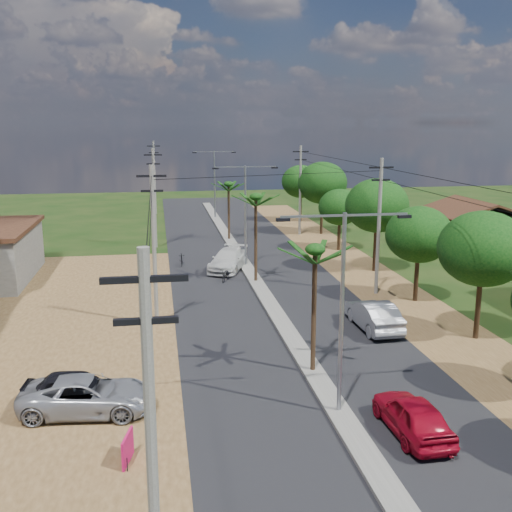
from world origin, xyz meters
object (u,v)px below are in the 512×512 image
(car_silver_mid, at_px, (373,315))
(roadside_sign, at_px, (128,449))
(car_red_near, at_px, (412,416))
(car_white_far, at_px, (228,260))
(car_parked_silver, at_px, (88,396))
(car_parked_dark, at_px, (77,390))

(car_silver_mid, relative_size, roadside_sign, 3.99)
(car_red_near, xyz_separation_m, car_white_far, (-3.69, 26.04, 0.06))
(car_parked_silver, height_order, car_parked_dark, car_parked_dark)
(car_parked_silver, distance_m, car_parked_dark, 0.82)
(roadside_sign, bearing_deg, car_parked_silver, 126.30)
(roadside_sign, bearing_deg, car_white_far, 88.71)
(car_red_near, height_order, car_white_far, car_white_far)
(car_silver_mid, distance_m, car_white_far, 16.15)
(car_parked_silver, bearing_deg, roadside_sign, -150.23)
(car_parked_dark, height_order, roadside_sign, car_parked_dark)
(car_white_far, distance_m, car_parked_silver, 23.86)
(car_red_near, bearing_deg, car_parked_silver, -18.84)
(car_white_far, xyz_separation_m, roadside_sign, (-6.50, -26.26, -0.27))
(car_silver_mid, relative_size, car_parked_dark, 1.16)
(car_white_far, bearing_deg, car_silver_mid, -45.52)
(car_parked_dark, bearing_deg, car_silver_mid, -59.72)
(car_silver_mid, xyz_separation_m, roadside_sign, (-12.82, -11.40, -0.30))
(car_parked_dark, relative_size, roadside_sign, 3.44)
(car_silver_mid, xyz_separation_m, car_white_far, (-6.32, 14.86, -0.02))
(car_silver_mid, bearing_deg, car_red_near, 75.35)
(car_silver_mid, distance_m, car_parked_silver, 16.35)
(car_red_near, xyz_separation_m, car_silver_mid, (2.62, 11.18, 0.08))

